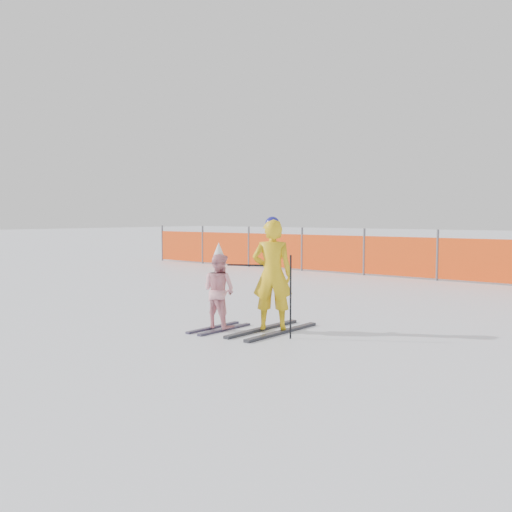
{
  "coord_description": "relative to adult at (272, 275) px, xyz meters",
  "views": [
    {
      "loc": [
        5.17,
        -5.85,
        1.57
      ],
      "look_at": [
        0.0,
        0.5,
        1.0
      ],
      "focal_mm": 40.0,
      "sensor_mm": 36.0,
      "label": 1
    }
  ],
  "objects": [
    {
      "name": "adult",
      "position": [
        0.0,
        0.0,
        0.0
      ],
      "size": [
        0.65,
        1.51,
        1.57
      ],
      "color": "black",
      "rests_on": "ground"
    },
    {
      "name": "ski_poles",
      "position": [
        0.2,
        -0.19,
        -0.12
      ],
      "size": [
        1.03,
        0.25,
        1.08
      ],
      "color": "black",
      "rests_on": "ground"
    },
    {
      "name": "child",
      "position": [
        -0.67,
        -0.34,
        -0.22
      ],
      "size": [
        0.52,
        1.01,
        1.21
      ],
      "color": "black",
      "rests_on": "ground"
    },
    {
      "name": "safety_fence",
      "position": [
        -3.53,
        7.45,
        -0.22
      ],
      "size": [
        14.28,
        0.06,
        1.25
      ],
      "color": "#595960",
      "rests_on": "ground"
    },
    {
      "name": "ground",
      "position": [
        -0.5,
        -0.24,
        -0.78
      ],
      "size": [
        120.0,
        120.0,
        0.0
      ],
      "primitive_type": "plane",
      "color": "white",
      "rests_on": "ground"
    }
  ]
}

